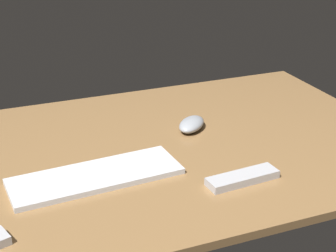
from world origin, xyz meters
The scene contains 4 objects.
desk centered at (0.00, 0.00, 1.00)cm, with size 140.00×84.00×2.00cm, color olive.
keyboard centered at (-15.00, -10.05, 2.67)cm, with size 39.76×13.65×1.33cm, color silver.
computer_mouse centered at (17.03, 6.93, 3.61)cm, with size 10.90×6.17×3.21cm, color #999EA5.
tv_remote centered at (16.05, -23.87, 2.93)cm, with size 17.38×4.99×1.86cm, color #B7B7BC.
Camera 1 is at (-39.82, -117.02, 63.96)cm, focal length 57.20 mm.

